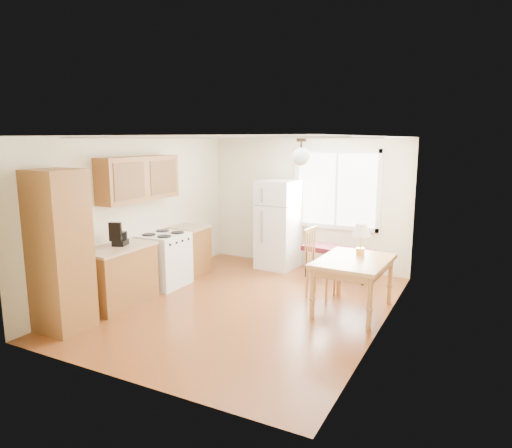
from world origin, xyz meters
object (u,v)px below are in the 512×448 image
Objects in this scene: dining_table at (354,266)px; bench at (337,251)px; chair at (315,258)px; refrigerator at (278,224)px.

bench is at bearing 117.69° from dining_table.
bench is at bearing 92.43° from chair.
refrigerator reaches higher than chair.
bench is 1.00× the size of dining_table.
dining_table is (0.68, -1.44, 0.17)m from bench.
dining_table reaches higher than bench.
chair is at bearing -84.06° from bench.
refrigerator reaches higher than bench.
refrigerator is 1.32× the size of bench.
chair is at bearing -42.32° from refrigerator.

